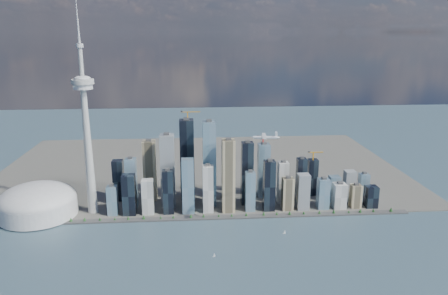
{
  "coord_description": "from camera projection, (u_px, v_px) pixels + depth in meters",
  "views": [
    {
      "loc": [
        -29.55,
        -811.68,
        474.9
      ],
      "look_at": [
        51.89,
        260.0,
        190.16
      ],
      "focal_mm": 35.0,
      "sensor_mm": 36.0,
      "label": 1
    }
  ],
  "objects": [
    {
      "name": "dome_stadium",
      "position": [
        38.0,
        202.0,
        1152.98
      ],
      "size": [
        200.0,
        200.0,
        86.0
      ],
      "color": "#BCBCBC",
      "rests_on": "land"
    },
    {
      "name": "seawall",
      "position": [
        205.0,
        218.0,
        1146.6
      ],
      "size": [
        1100.0,
        22.0,
        4.0
      ],
      "primitive_type": "cube",
      "color": "#383838",
      "rests_on": "ground"
    },
    {
      "name": "sailboat_east",
      "position": [
        285.0,
        232.0,
        1061.09
      ],
      "size": [
        7.55,
        2.38,
        10.47
      ],
      "rotation": [
        0.0,
        0.0,
        0.06
      ],
      "color": "silver",
      "rests_on": "ground"
    },
    {
      "name": "skyscraper_cluster",
      "position": [
        225.0,
        178.0,
        1214.47
      ],
      "size": [
        736.0,
        142.0,
        260.15
      ],
      "color": "black",
      "rests_on": "land"
    },
    {
      "name": "sailboat_west",
      "position": [
        214.0,
        256.0,
        951.66
      ],
      "size": [
        6.8,
        2.52,
        9.39
      ],
      "rotation": [
        0.0,
        0.0,
        0.13
      ],
      "color": "silver",
      "rests_on": "ground"
    },
    {
      "name": "ground",
      "position": [
        209.0,
        268.0,
        906.14
      ],
      "size": [
        4000.0,
        4000.0,
        0.0
      ],
      "primitive_type": "plane",
      "color": "#344B5C",
      "rests_on": "ground"
    },
    {
      "name": "needle_tower",
      "position": [
        86.0,
        128.0,
        1122.57
      ],
      "size": [
        56.0,
        56.0,
        550.5
      ],
      "color": "#ABAAA5",
      "rests_on": "land"
    },
    {
      "name": "land",
      "position": [
        201.0,
        167.0,
        1580.47
      ],
      "size": [
        1400.0,
        900.0,
        3.0
      ],
      "primitive_type": "cube",
      "color": "#4C4C47",
      "rests_on": "ground"
    },
    {
      "name": "shoreline_trees",
      "position": [
        205.0,
        216.0,
        1144.86
      ],
      "size": [
        960.53,
        7.2,
        8.8
      ],
      "color": "#3F2D1E",
      "rests_on": "seawall"
    },
    {
      "name": "airplane",
      "position": [
        265.0,
        137.0,
        995.09
      ],
      "size": [
        65.24,
        57.84,
        15.9
      ],
      "rotation": [
        0.0,
        0.0,
        -0.13
      ],
      "color": "silver",
      "rests_on": "ground"
    }
  ]
}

